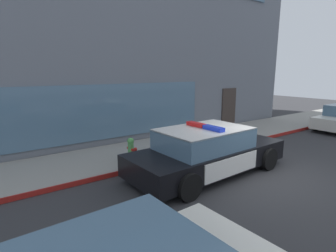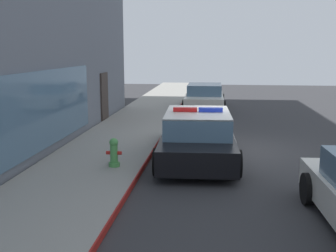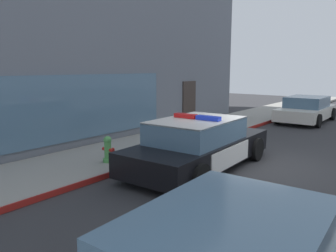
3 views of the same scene
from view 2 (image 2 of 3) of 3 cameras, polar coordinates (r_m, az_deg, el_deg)
name	(u,v)px [view 2 (image 2 of 3)]	position (r m, az deg, el deg)	size (l,w,h in m)	color
ground	(231,150)	(12.96, 8.69, -3.22)	(48.00, 48.00, 0.00)	#303033
sidewalk	(113,144)	(13.31, -7.53, -2.49)	(48.00, 2.77, 0.15)	gray
curb_red_paint	(157,145)	(13.05, -1.54, -2.67)	(28.80, 0.04, 0.14)	maroon
police_cruiser	(198,136)	(11.55, 4.09, -1.36)	(5.03, 2.28, 1.49)	black
fire_hydrant	(114,153)	(10.47, -7.46, -3.67)	(0.34, 0.39, 0.73)	#4C994C
car_down_street	(204,97)	(21.53, 5.05, 4.03)	(4.47, 2.12, 1.29)	silver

